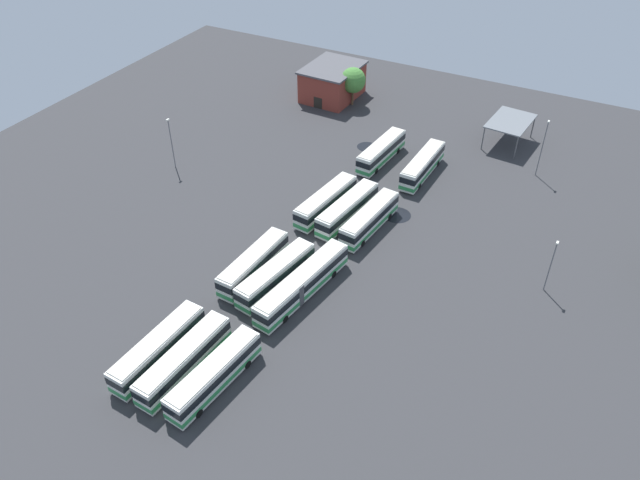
# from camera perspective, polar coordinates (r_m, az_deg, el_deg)

# --- Properties ---
(ground_plane) EXTENTS (131.60, 131.60, 0.00)m
(ground_plane) POSITION_cam_1_polar(r_m,az_deg,el_deg) (85.06, -0.49, -0.94)
(ground_plane) COLOR #333335
(bus_row0_slot0) EXTENTS (12.82, 3.98, 3.51)m
(bus_row0_slot0) POSITION_cam_1_polar(r_m,az_deg,el_deg) (68.16, -9.66, -12.06)
(bus_row0_slot0) COLOR silver
(bus_row0_slot0) RESTS_ON ground_plane
(bus_row0_slot1) EXTENTS (13.15, 3.48, 3.51)m
(bus_row0_slot1) POSITION_cam_1_polar(r_m,az_deg,el_deg) (70.09, -12.34, -10.69)
(bus_row0_slot1) COLOR silver
(bus_row0_slot1) RESTS_ON ground_plane
(bus_row0_slot2) EXTENTS (13.07, 3.35, 3.51)m
(bus_row0_slot2) POSITION_cam_1_polar(r_m,az_deg,el_deg) (71.90, -14.57, -9.57)
(bus_row0_slot2) COLOR silver
(bus_row0_slot2) RESTS_ON ground_plane
(bus_row1_slot0) EXTENTS (16.39, 4.95, 3.51)m
(bus_row1_slot0) POSITION_cam_1_polar(r_m,az_deg,el_deg) (77.11, -1.65, -4.05)
(bus_row1_slot0) COLOR silver
(bus_row1_slot0) RESTS_ON ground_plane
(bus_row1_slot1) EXTENTS (13.03, 4.59, 3.51)m
(bus_row1_slot1) POSITION_cam_1_polar(r_m,az_deg,el_deg) (78.55, -4.07, -3.21)
(bus_row1_slot1) COLOR silver
(bus_row1_slot1) RESTS_ON ground_plane
(bus_row1_slot2) EXTENTS (12.55, 3.29, 3.51)m
(bus_row1_slot2) POSITION_cam_1_polar(r_m,az_deg,el_deg) (80.45, -6.10, -2.17)
(bus_row1_slot2) COLOR silver
(bus_row1_slot2) RESTS_ON ground_plane
(bus_row2_slot0) EXTENTS (12.56, 3.91, 3.51)m
(bus_row2_slot0) POSITION_cam_1_polar(r_m,az_deg,el_deg) (87.90, 4.55, 1.93)
(bus_row2_slot0) COLOR silver
(bus_row2_slot0) RESTS_ON ground_plane
(bus_row2_slot1) EXTENTS (12.99, 4.23, 3.51)m
(bus_row2_slot1) POSITION_cam_1_polar(r_m,az_deg,el_deg) (89.66, 2.52, 2.84)
(bus_row2_slot1) COLOR silver
(bus_row2_slot1) RESTS_ON ground_plane
(bus_row2_slot2) EXTENTS (12.88, 4.17, 3.51)m
(bus_row2_slot2) POSITION_cam_1_polar(r_m,az_deg,el_deg) (91.15, 0.54, 3.54)
(bus_row2_slot2) COLOR silver
(bus_row2_slot2) RESTS_ON ground_plane
(bus_row3_slot0) EXTENTS (12.77, 3.00, 3.51)m
(bus_row3_slot0) POSITION_cam_1_polar(r_m,az_deg,el_deg) (100.96, 9.37, 6.76)
(bus_row3_slot0) COLOR silver
(bus_row3_slot0) RESTS_ON ground_plane
(bus_row3_slot2) EXTENTS (12.56, 3.67, 3.51)m
(bus_row3_slot2) POSITION_cam_1_polar(r_m,az_deg,el_deg) (103.86, 5.63, 8.07)
(bus_row3_slot2) COLOR silver
(bus_row3_slot2) RESTS_ON ground_plane
(depot_building) EXTENTS (12.35, 9.93, 6.30)m
(depot_building) POSITION_cam_1_polar(r_m,az_deg,el_deg) (124.64, 1.14, 14.28)
(depot_building) COLOR maroon
(depot_building) RESTS_ON ground_plane
(maintenance_shelter) EXTENTS (9.87, 7.20, 4.37)m
(maintenance_shelter) POSITION_cam_1_polar(r_m,az_deg,el_deg) (112.38, 17.05, 10.32)
(maintenance_shelter) COLOR slate
(maintenance_shelter) RESTS_ON ground_plane
(lamp_post_by_building) EXTENTS (0.56, 0.28, 9.64)m
(lamp_post_by_building) POSITION_cam_1_polar(r_m,az_deg,el_deg) (103.94, 19.70, 8.07)
(lamp_post_by_building) COLOR slate
(lamp_post_by_building) RESTS_ON ground_plane
(lamp_post_far_corner) EXTENTS (0.56, 0.28, 8.72)m
(lamp_post_far_corner) POSITION_cam_1_polar(r_m,az_deg,el_deg) (103.02, -13.45, 8.76)
(lamp_post_far_corner) COLOR slate
(lamp_post_far_corner) RESTS_ON ground_plane
(lamp_post_mid_lot) EXTENTS (0.56, 0.28, 7.68)m
(lamp_post_mid_lot) POSITION_cam_1_polar(r_m,az_deg,el_deg) (81.35, 20.39, -2.08)
(lamp_post_mid_lot) COLOR slate
(lamp_post_mid_lot) RESTS_ON ground_plane
(tree_northeast) EXTENTS (4.79, 4.79, 7.36)m
(tree_northeast) POSITION_cam_1_polar(r_m,az_deg,el_deg) (121.02, 3.04, 14.39)
(tree_northeast) COLOR brown
(tree_northeast) RESTS_ON ground_plane
(puddle_front_lane) EXTENTS (4.08, 4.08, 0.01)m
(puddle_front_lane) POSITION_cam_1_polar(r_m,az_deg,el_deg) (92.25, 7.08, 2.28)
(puddle_front_lane) COLOR black
(puddle_front_lane) RESTS_ON ground_plane
(puddle_centre_drain) EXTENTS (3.45, 3.45, 0.01)m
(puddle_centre_drain) POSITION_cam_1_polar(r_m,az_deg,el_deg) (108.75, 4.32, 8.50)
(puddle_centre_drain) COLOR black
(puddle_centre_drain) RESTS_ON ground_plane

